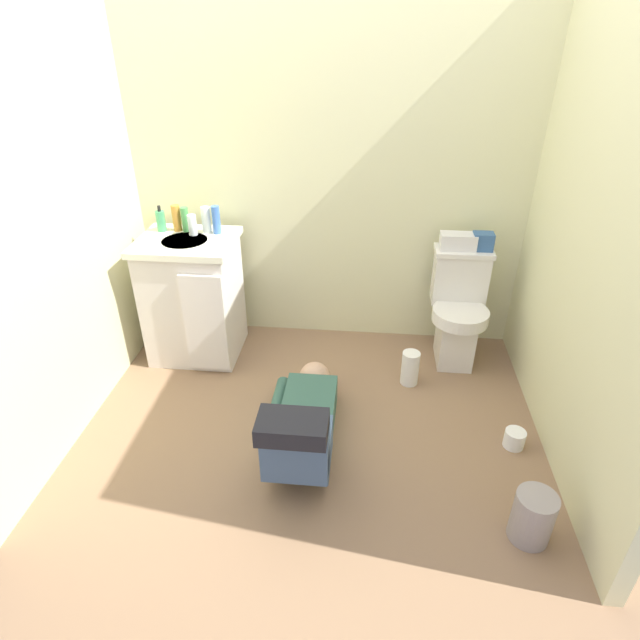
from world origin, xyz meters
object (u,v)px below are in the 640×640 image
at_px(soap_dispenser, 161,221).
at_px(bottle_blue, 216,220).
at_px(toiletry_bag, 483,241).
at_px(person_plumber, 303,423).
at_px(bottle_green, 185,219).
at_px(toilet_paper_roll, 514,439).
at_px(bottle_clear, 192,225).
at_px(trash_can, 533,517).
at_px(bottle_white, 206,220).
at_px(bottle_amber, 177,218).
at_px(faucet, 192,223).
at_px(toilet, 458,310).
at_px(tissue_box, 458,241).
at_px(paper_towel_roll, 410,368).
at_px(vanity_cabinet, 194,297).

bearing_deg(soap_dispenser, bottle_blue, -0.78).
bearing_deg(toiletry_bag, person_plumber, -133.33).
bearing_deg(bottle_green, soap_dispenser, -174.91).
height_order(bottle_blue, toilet_paper_roll, bottle_blue).
height_order(bottle_clear, trash_can, bottle_clear).
bearing_deg(bottle_white, trash_can, -38.88).
bearing_deg(person_plumber, bottle_green, 130.68).
bearing_deg(bottle_green, toiletry_bag, 1.40).
height_order(soap_dispenser, bottle_white, soap_dispenser).
relative_size(bottle_amber, bottle_blue, 0.94).
bearing_deg(bottle_clear, bottle_white, 36.17).
distance_m(faucet, person_plumber, 1.48).
relative_size(person_plumber, bottle_amber, 6.42).
height_order(bottle_white, bottle_blue, bottle_blue).
relative_size(toilet, person_plumber, 0.70).
distance_m(faucet, tissue_box, 1.68).
distance_m(tissue_box, bottle_clear, 1.65).
distance_m(trash_can, toilet_paper_roll, 0.58).
relative_size(toilet, bottle_white, 4.60).
distance_m(bottle_blue, paper_towel_roll, 1.52).
bearing_deg(toilet, vanity_cabinet, -176.84).
bearing_deg(vanity_cabinet, bottle_amber, 123.50).
xyz_separation_m(vanity_cabinet, toilet_paper_roll, (1.95, -0.74, -0.37)).
distance_m(person_plumber, tissue_box, 1.49).
bearing_deg(tissue_box, trash_can, -81.62).
height_order(soap_dispenser, bottle_blue, bottle_blue).
distance_m(person_plumber, bottle_clear, 1.43).
xyz_separation_m(toiletry_bag, bottle_green, (-1.86, -0.05, 0.09)).
distance_m(toiletry_bag, soap_dispenser, 2.02).
bearing_deg(toilet_paper_roll, paper_towel_roll, 136.27).
distance_m(soap_dispenser, bottle_amber, 0.10).
distance_m(vanity_cabinet, bottle_clear, 0.47).
height_order(bottle_amber, bottle_blue, bottle_blue).
height_order(tissue_box, bottle_clear, bottle_clear).
bearing_deg(bottle_white, toilet, -1.44).
height_order(bottle_amber, bottle_white, bottle_amber).
xyz_separation_m(bottle_amber, paper_towel_roll, (1.51, -0.37, -0.79)).
relative_size(faucet, bottle_blue, 0.57).
bearing_deg(bottle_blue, trash_can, -39.69).
bearing_deg(bottle_green, paper_towel_roll, -14.04).
xyz_separation_m(bottle_clear, bottle_white, (0.07, 0.05, 0.02)).
relative_size(toiletry_bag, bottle_green, 0.80).
height_order(bottle_amber, trash_can, bottle_amber).
distance_m(toilet, bottle_clear, 1.77).
height_order(vanity_cabinet, toilet_paper_roll, vanity_cabinet).
relative_size(bottle_white, paper_towel_roll, 0.73).
distance_m(faucet, bottle_clear, 0.07).
relative_size(person_plumber, bottle_white, 6.53).
bearing_deg(bottle_clear, paper_towel_roll, -12.37).
bearing_deg(bottle_green, bottle_white, -1.70).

